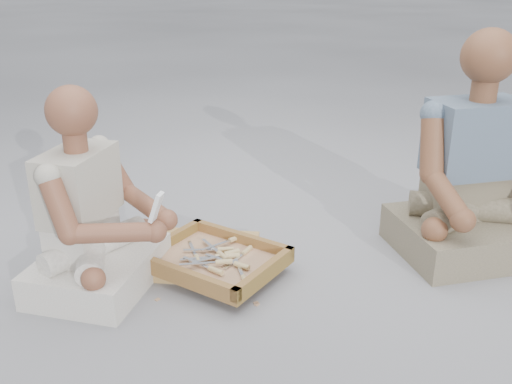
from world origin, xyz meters
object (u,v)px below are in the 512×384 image
(carved_panel, at_px, (180,254))
(tool_tray, at_px, (215,260))
(craftsman, at_px, (92,222))
(companion, at_px, (474,183))

(carved_panel, distance_m, tool_tray, 0.22)
(craftsman, distance_m, companion, 1.66)
(craftsman, xyz_separation_m, companion, (1.47, 0.76, 0.05))
(tool_tray, relative_size, craftsman, 0.77)
(tool_tray, height_order, companion, companion)
(carved_panel, height_order, companion, companion)
(carved_panel, distance_m, craftsman, 0.46)
(tool_tray, xyz_separation_m, companion, (1.04, 0.55, 0.27))
(companion, bearing_deg, carved_panel, -9.94)
(carved_panel, xyz_separation_m, companion, (1.24, 0.46, 0.31))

